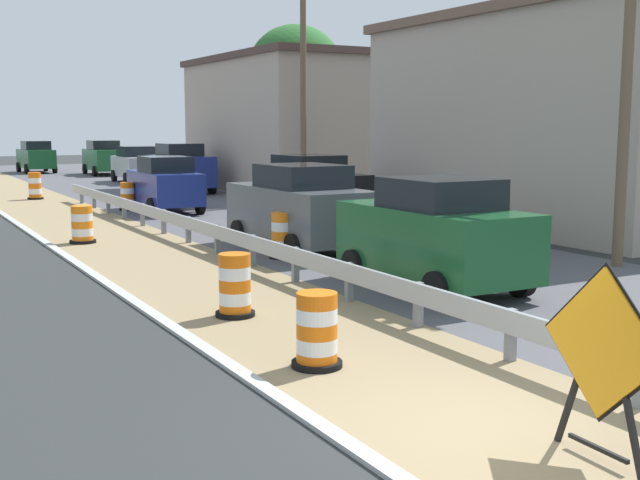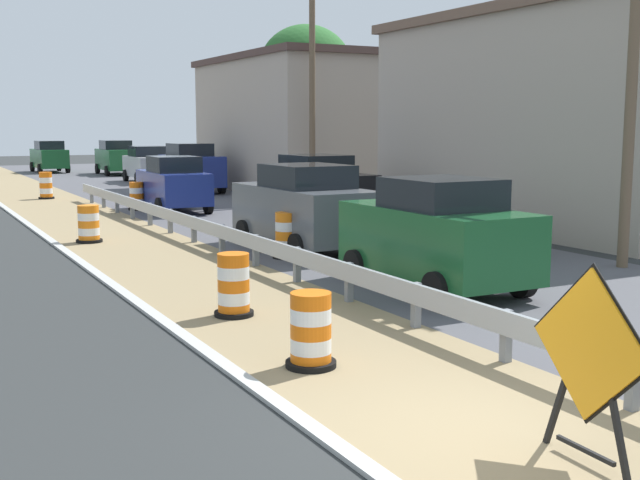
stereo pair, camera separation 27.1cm
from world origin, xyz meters
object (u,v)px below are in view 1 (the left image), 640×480
object	(u,v)px
warning_sign_diamond	(602,353)
car_lead_far_lane	(165,184)
traffic_barrel_mid	(283,238)
utility_pole_near	(629,44)
traffic_barrel_close	(235,288)
traffic_barrel_farthest	(35,187)
traffic_barrel_farther	(128,198)
car_trailing_far_lane	(36,157)
car_lead_near_lane	(299,207)
car_trailing_near_lane	(137,164)
car_distant_a	(181,168)
car_distant_b	(435,234)
traffic_barrel_far	(82,226)
utility_pole_mid	(303,79)
car_mid_far_lane	(104,158)
traffic_barrel_nearest	(317,334)
car_distant_c	(311,188)

from	to	relation	value
warning_sign_diamond	car_lead_far_lane	bearing A→B (deg)	-96.17
traffic_barrel_mid	utility_pole_near	bearing A→B (deg)	-37.25
traffic_barrel_close	traffic_barrel_farthest	distance (m)	23.33
warning_sign_diamond	traffic_barrel_mid	xyz separation A→B (m)	(2.57, 11.68, -0.55)
traffic_barrel_farther	car_trailing_far_lane	bearing A→B (deg)	87.06
car_lead_near_lane	car_lead_far_lane	bearing A→B (deg)	-0.37
car_trailing_near_lane	car_trailing_far_lane	size ratio (longest dim) A/B	1.07
traffic_barrel_farther	car_distant_a	size ratio (longest dim) A/B	0.25
traffic_barrel_farther	car_distant_b	distance (m)	16.94
traffic_barrel_far	traffic_barrel_close	bearing A→B (deg)	-88.34
traffic_barrel_mid	utility_pole_mid	world-z (taller)	utility_pole_mid
warning_sign_diamond	traffic_barrel_close	size ratio (longest dim) A/B	1.82
car_distant_a	utility_pole_near	xyz separation A→B (m)	(1.81, -23.39, 3.66)
traffic_barrel_close	car_mid_far_lane	distance (m)	39.67
traffic_barrel_nearest	car_trailing_far_lane	size ratio (longest dim) A/B	0.24
car_lead_far_lane	utility_pole_mid	size ratio (longest dim) A/B	0.44
car_lead_far_lane	car_distant_b	xyz separation A→B (m)	(0.05, -15.80, 0.06)
traffic_barrel_farthest	car_mid_far_lane	xyz separation A→B (m)	(6.84, 15.59, 0.56)
car_mid_far_lane	car_trailing_near_lane	bearing A→B (deg)	0.49
car_trailing_near_lane	traffic_barrel_mid	bearing A→B (deg)	-7.08
traffic_barrel_close	car_trailing_near_lane	xyz separation A→B (m)	(7.56, 31.12, 0.52)
car_distant_a	warning_sign_diamond	bearing A→B (deg)	-13.06
warning_sign_diamond	car_trailing_far_lane	distance (m)	50.40
car_distant_c	utility_pole_mid	world-z (taller)	utility_pole_mid
car_lead_far_lane	traffic_barrel_nearest	bearing A→B (deg)	169.45
car_distant_c	traffic_barrel_farthest	bearing A→B (deg)	-153.38
car_mid_far_lane	utility_pole_mid	world-z (taller)	utility_pole_mid
traffic_barrel_nearest	utility_pole_near	size ratio (longest dim) A/B	0.11
traffic_barrel_farthest	car_distant_b	world-z (taller)	car_distant_b
warning_sign_diamond	traffic_barrel_farthest	world-z (taller)	warning_sign_diamond
car_trailing_far_lane	utility_pole_near	distance (m)	43.56
traffic_barrel_far	car_trailing_near_lane	bearing A→B (deg)	70.04
car_lead_near_lane	car_trailing_far_lane	xyz separation A→B (m)	(0.21, 37.61, -0.03)
warning_sign_diamond	traffic_barrel_close	xyz separation A→B (m)	(-0.68, 6.89, -0.57)
warning_sign_diamond	utility_pole_mid	distance (m)	25.64
utility_pole_near	utility_pole_mid	size ratio (longest dim) A/B	0.98
car_trailing_near_lane	car_trailing_far_lane	xyz separation A→B (m)	(-3.14, 12.25, 0.05)
traffic_barrel_farther	car_distant_a	xyz separation A→B (m)	(4.35, 6.54, 0.66)
utility_pole_near	utility_pole_mid	bearing A→B (deg)	86.99
traffic_barrel_nearest	traffic_barrel_close	world-z (taller)	traffic_barrel_close
car_distant_b	traffic_barrel_mid	bearing A→B (deg)	11.58
warning_sign_diamond	utility_pole_mid	bearing A→B (deg)	-109.42
traffic_barrel_mid	car_distant_c	size ratio (longest dim) A/B	0.24
warning_sign_diamond	car_lead_far_lane	size ratio (longest dim) A/B	0.45
traffic_barrel_mid	car_distant_c	xyz separation A→B (m)	(4.16, 6.28, 0.58)
traffic_barrel_farther	utility_pole_mid	world-z (taller)	utility_pole_mid
traffic_barrel_close	traffic_barrel_mid	bearing A→B (deg)	55.88
car_distant_a	traffic_barrel_nearest	bearing A→B (deg)	-16.49
car_mid_far_lane	traffic_barrel_far	bearing A→B (deg)	-13.50
car_distant_b	utility_pole_near	size ratio (longest dim) A/B	0.45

